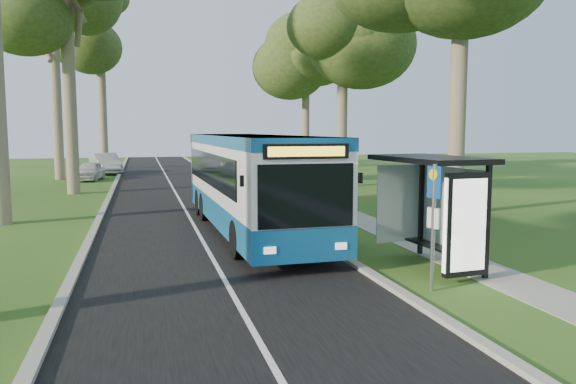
# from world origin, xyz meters

# --- Properties ---
(ground) EXTENTS (120.00, 120.00, 0.00)m
(ground) POSITION_xyz_m (0.00, 0.00, 0.00)
(ground) COLOR #284A17
(ground) RESTS_ON ground
(road) EXTENTS (7.00, 100.00, 0.02)m
(road) POSITION_xyz_m (-3.50, 10.00, 0.01)
(road) COLOR black
(road) RESTS_ON ground
(kerb_east) EXTENTS (0.25, 100.00, 0.12)m
(kerb_east) POSITION_xyz_m (0.00, 10.00, 0.06)
(kerb_east) COLOR #9E9B93
(kerb_east) RESTS_ON ground
(kerb_west) EXTENTS (0.25, 100.00, 0.12)m
(kerb_west) POSITION_xyz_m (-7.00, 10.00, 0.06)
(kerb_west) COLOR #9E9B93
(kerb_west) RESTS_ON ground
(centre_line) EXTENTS (0.12, 100.00, 0.00)m
(centre_line) POSITION_xyz_m (-3.50, 10.00, 0.02)
(centre_line) COLOR white
(centre_line) RESTS_ON road
(footpath) EXTENTS (1.50, 100.00, 0.02)m
(footpath) POSITION_xyz_m (3.00, 10.00, 0.01)
(footpath) COLOR gray
(footpath) RESTS_ON ground
(bus) EXTENTS (2.95, 12.75, 3.36)m
(bus) POSITION_xyz_m (-1.72, 3.91, 1.74)
(bus) COLOR white
(bus) RESTS_ON ground
(bus_stop_sign) EXTENTS (0.16, 0.39, 2.82)m
(bus_stop_sign) POSITION_xyz_m (0.81, -4.13, 1.74)
(bus_stop_sign) COLOR gray
(bus_stop_sign) RESTS_ON ground
(bus_shelter) EXTENTS (2.09, 3.49, 2.88)m
(bus_shelter) POSITION_xyz_m (1.93, -2.65, 2.04)
(bus_shelter) COLOR black
(bus_shelter) RESTS_ON ground
(litter_bin) EXTENTS (0.57, 0.57, 1.00)m
(litter_bin) POSITION_xyz_m (0.79, 1.03, 0.51)
(litter_bin) COLOR black
(litter_bin) RESTS_ON ground
(car_white) EXTENTS (2.12, 4.07, 1.32)m
(car_white) POSITION_xyz_m (-8.85, 26.53, 0.66)
(car_white) COLOR silver
(car_white) RESTS_ON ground
(car_silver) EXTENTS (2.95, 5.36, 1.68)m
(car_silver) POSITION_xyz_m (-8.11, 32.24, 0.84)
(car_silver) COLOR #B4B7BC
(car_silver) RESTS_ON ground
(tree_west_d) EXTENTS (5.20, 5.20, 15.59)m
(tree_west_d) POSITION_xyz_m (-11.00, 28.00, 11.55)
(tree_west_d) COLOR #7A6B56
(tree_west_d) RESTS_ON ground
(tree_west_e) EXTENTS (5.20, 5.20, 15.87)m
(tree_west_e) POSITION_xyz_m (-8.50, 38.00, 11.75)
(tree_west_e) COLOR #7A6B56
(tree_west_e) RESTS_ON ground
(tree_east_c) EXTENTS (5.20, 5.20, 13.85)m
(tree_east_c) POSITION_xyz_m (6.80, 18.00, 10.27)
(tree_east_c) COLOR #7A6B56
(tree_east_c) RESTS_ON ground
(tree_east_d) EXTENTS (5.20, 5.20, 12.90)m
(tree_east_d) POSITION_xyz_m (8.00, 30.00, 9.57)
(tree_east_d) COLOR #7A6B56
(tree_east_d) RESTS_ON ground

